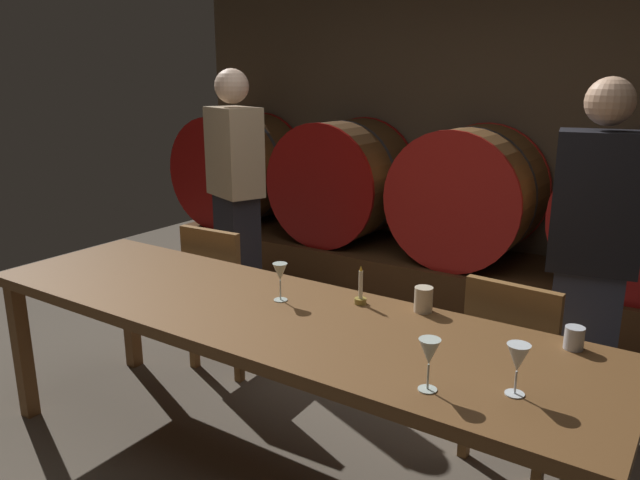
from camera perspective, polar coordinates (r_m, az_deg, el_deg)
ground_plane at (r=3.06m, az=-3.12°, el=-18.74°), size 7.48×7.48×0.00m
back_wall at (r=5.10m, az=16.28°, el=9.05°), size 5.75×0.24×2.42m
barrel_shelf at (r=4.81m, az=13.33°, el=-3.77°), size 5.18×0.90×0.35m
wine_barrel_far_left at (r=5.79m, az=-7.57°, el=6.56°), size 1.01×0.78×1.01m
wine_barrel_left at (r=5.11m, az=2.14°, el=5.54°), size 1.01×0.78×1.01m
wine_barrel_center at (r=4.64m, az=13.69°, el=4.11°), size 1.01×0.78×1.01m
dining_table at (r=2.58m, az=-4.81°, el=-7.85°), size 2.81×0.80×0.77m
chair_left at (r=3.62m, az=-8.94°, el=-4.69°), size 0.42×0.42×0.88m
chair_right at (r=2.86m, az=17.78°, el=-10.83°), size 0.42×0.42×0.88m
guest_left at (r=4.07m, az=-7.85°, el=3.63°), size 0.44×0.36×1.75m
guest_right at (r=3.07m, az=23.93°, el=-1.95°), size 0.42×0.31×1.70m
candle_center at (r=2.59m, az=3.81°, el=-5.04°), size 0.05×0.05×0.17m
wine_glass_left at (r=2.61m, az=-3.75°, el=-3.13°), size 0.06×0.06×0.17m
wine_glass_center at (r=1.91m, az=10.17°, el=-10.38°), size 0.07×0.07×0.17m
wine_glass_right at (r=1.96m, az=17.99°, el=-10.55°), size 0.07×0.07×0.17m
cup_left at (r=2.54m, az=9.64°, el=-5.49°), size 0.08×0.08×0.10m
cup_right at (r=2.36m, az=22.65°, el=-8.44°), size 0.07×0.07×0.08m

